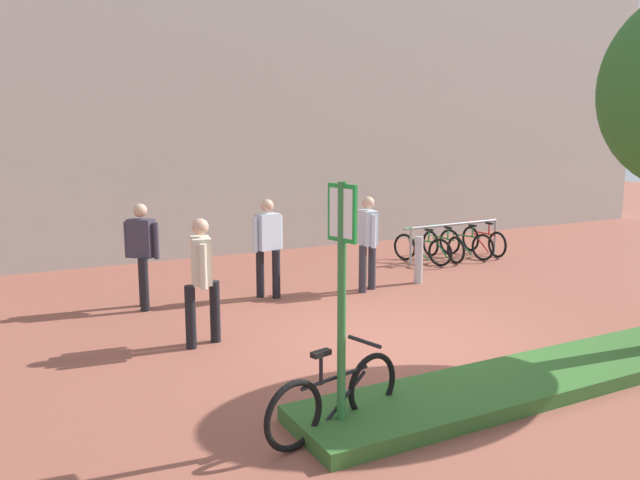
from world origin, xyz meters
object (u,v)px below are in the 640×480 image
(parking_sign_post, at_px, (342,273))
(bike_at_sign, at_px, (336,398))
(bollard_steel, at_px, (419,260))
(person_suited_dark, at_px, (142,249))
(bike_rack_cluster, at_px, (454,244))
(person_shirt_white, at_px, (202,274))
(person_shirt_blue, at_px, (268,242))
(person_casual_tan, at_px, (368,237))

(parking_sign_post, distance_m, bike_at_sign, 1.22)
(bollard_steel, distance_m, person_suited_dark, 5.10)
(bike_at_sign, distance_m, person_suited_dark, 5.31)
(bike_rack_cluster, relative_size, person_shirt_white, 1.54)
(bike_at_sign, xyz_separation_m, person_suited_dark, (-0.66, 5.23, 0.63))
(parking_sign_post, xyz_separation_m, bollard_steel, (4.35, 4.65, -1.11))
(bike_at_sign, distance_m, bike_rack_cluster, 8.98)
(bike_at_sign, height_order, person_shirt_blue, person_shirt_blue)
(parking_sign_post, relative_size, bike_rack_cluster, 0.90)
(bollard_steel, bearing_deg, bike_at_sign, -133.65)
(bike_at_sign, height_order, bollard_steel, bollard_steel)
(bike_at_sign, height_order, person_suited_dark, person_suited_dark)
(bike_rack_cluster, xyz_separation_m, person_suited_dark, (-7.20, -0.92, 0.64))
(bollard_steel, relative_size, person_shirt_blue, 0.52)
(parking_sign_post, xyz_separation_m, person_suited_dark, (-0.68, 5.29, -0.58))
(bike_at_sign, xyz_separation_m, person_casual_tan, (3.19, 4.53, 0.63))
(bike_rack_cluster, height_order, person_suited_dark, person_suited_dark)
(bike_at_sign, height_order, person_shirt_white, person_shirt_white)
(bollard_steel, xyz_separation_m, person_casual_tan, (-1.18, -0.05, 0.53))
(person_shirt_blue, distance_m, person_casual_tan, 1.82)
(bike_at_sign, distance_m, person_shirt_white, 3.11)
(bike_at_sign, height_order, person_casual_tan, person_casual_tan)
(parking_sign_post, distance_m, person_shirt_blue, 5.20)
(person_suited_dark, bearing_deg, bike_at_sign, -82.83)
(bollard_steel, xyz_separation_m, person_shirt_white, (-4.72, -1.56, 0.53))
(bike_rack_cluster, height_order, person_casual_tan, person_casual_tan)
(person_shirt_white, bearing_deg, person_casual_tan, 23.11)
(bike_at_sign, xyz_separation_m, bike_rack_cluster, (6.55, 6.15, -0.00))
(person_casual_tan, xyz_separation_m, person_suited_dark, (-3.85, 0.70, 0.00))
(person_shirt_blue, bearing_deg, bike_at_sign, -105.95)
(bike_rack_cluster, distance_m, person_casual_tan, 3.78)
(bollard_steel, distance_m, person_shirt_blue, 3.03)
(bike_rack_cluster, bearing_deg, parking_sign_post, -136.37)
(bike_at_sign, relative_size, bollard_steel, 1.82)
(person_shirt_white, distance_m, person_casual_tan, 3.84)
(person_casual_tan, bearing_deg, bollard_steel, 2.58)
(bike_at_sign, distance_m, person_shirt_blue, 5.15)
(person_shirt_white, distance_m, person_suited_dark, 2.23)
(bollard_steel, height_order, person_shirt_blue, person_shirt_blue)
(person_shirt_white, xyz_separation_m, person_suited_dark, (-0.31, 2.21, 0.00))
(bike_rack_cluster, relative_size, person_casual_tan, 1.54)
(bike_rack_cluster, distance_m, bollard_steel, 2.68)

